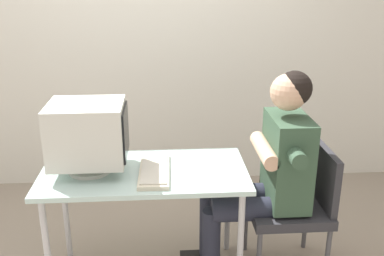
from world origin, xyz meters
name	(u,v)px	position (x,y,z in m)	size (l,w,h in m)	color
wall_back	(183,9)	(0.30, 1.40, 1.50)	(8.00, 0.10, 3.00)	silver
desk	(145,181)	(0.00, 0.00, 0.65)	(1.18, 0.60, 0.72)	#B7B7BC
crt_monitor	(88,134)	(-0.30, 0.01, 0.95)	(0.42, 0.35, 0.40)	silver
keyboard	(154,170)	(0.06, -0.04, 0.74)	(0.18, 0.46, 0.03)	beige
office_chair	(297,201)	(0.92, 0.02, 0.48)	(0.47, 0.47, 0.81)	#4C4C51
person_seated	(268,168)	(0.73, 0.02, 0.70)	(0.74, 0.60, 1.28)	#334C38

